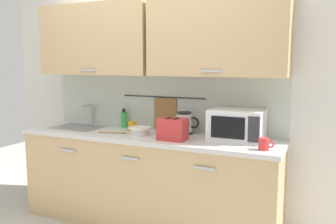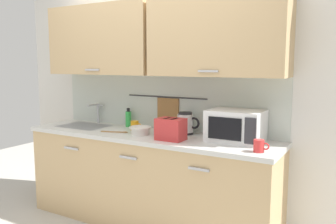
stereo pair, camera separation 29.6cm
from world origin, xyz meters
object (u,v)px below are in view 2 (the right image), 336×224
at_px(mixing_bowl, 140,130).
at_px(mug_by_kettle, 259,146).
at_px(electric_kettle, 186,123).
at_px(microwave, 236,126).
at_px(toaster, 171,129).
at_px(dish_soap_bottle, 128,118).
at_px(mug_near_sink, 135,126).
at_px(wooden_spoon, 118,132).

bearing_deg(mixing_bowl, mug_by_kettle, -4.81).
bearing_deg(electric_kettle, microwave, -7.84).
bearing_deg(toaster, dish_soap_bottle, 154.03).
height_order(mixing_bowl, mug_by_kettle, mug_by_kettle).
height_order(microwave, mug_by_kettle, microwave).
bearing_deg(mug_near_sink, electric_kettle, 10.36).
xyz_separation_m(mixing_bowl, mug_by_kettle, (1.15, -0.10, 0.00)).
xyz_separation_m(mug_near_sink, wooden_spoon, (-0.08, -0.18, -0.04)).
relative_size(dish_soap_bottle, wooden_spoon, 0.72).
bearing_deg(microwave, mug_near_sink, -178.69).
height_order(microwave, mixing_bowl, microwave).
distance_m(microwave, mixing_bowl, 0.89).
xyz_separation_m(mixing_bowl, toaster, (0.36, -0.06, 0.05)).
bearing_deg(mug_by_kettle, mixing_bowl, 175.19).
bearing_deg(mug_by_kettle, dish_soap_bottle, 165.53).
bearing_deg(mixing_bowl, toaster, -8.94).
relative_size(microwave, dish_soap_bottle, 2.35).
relative_size(electric_kettle, mug_near_sink, 1.89).
height_order(microwave, mug_near_sink, microwave).
height_order(dish_soap_bottle, wooden_spoon, dish_soap_bottle).
bearing_deg(electric_kettle, mug_by_kettle, -23.12).
xyz_separation_m(electric_kettle, dish_soap_bottle, (-0.71, 0.05, -0.01)).
xyz_separation_m(mixing_bowl, wooden_spoon, (-0.25, -0.03, -0.04)).
xyz_separation_m(mug_by_kettle, wooden_spoon, (-1.40, 0.07, -0.04)).
relative_size(mixing_bowl, mug_by_kettle, 1.78).
distance_m(mixing_bowl, wooden_spoon, 0.25).
height_order(electric_kettle, mug_near_sink, electric_kettle).
bearing_deg(toaster, electric_kettle, 91.79).
distance_m(microwave, mug_near_sink, 1.04).
relative_size(microwave, mug_by_kettle, 3.83).
distance_m(electric_kettle, mixing_bowl, 0.43).
height_order(mug_near_sink, toaster, toaster).
distance_m(mug_by_kettle, wooden_spoon, 1.40).
distance_m(microwave, toaster, 0.56).
relative_size(microwave, toaster, 1.80).
relative_size(dish_soap_bottle, mixing_bowl, 0.92).
bearing_deg(mixing_bowl, electric_kettle, 34.71).
relative_size(mixing_bowl, toaster, 0.84).
relative_size(electric_kettle, mug_by_kettle, 1.89).
height_order(mug_near_sink, mixing_bowl, mug_near_sink).
bearing_deg(mug_near_sink, mug_by_kettle, -10.57).
distance_m(dish_soap_bottle, mug_by_kettle, 1.56).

